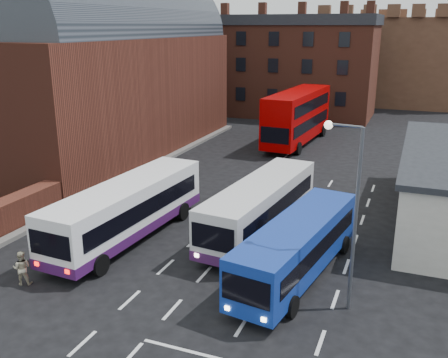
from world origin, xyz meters
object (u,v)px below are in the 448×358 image
(bus_blue, at_px, (298,244))
(street_lamp, at_px, (350,201))
(bus_red_double, at_px, (297,116))
(bus_white_outbound, at_px, (128,206))
(bus_white_inbound, at_px, (261,204))
(pedestrian_beige, at_px, (22,268))

(bus_blue, relative_size, street_lamp, 1.34)
(bus_red_double, xyz_separation_m, street_lamp, (8.65, -27.99, 1.89))
(bus_white_outbound, xyz_separation_m, street_lamp, (11.75, -2.75, 2.76))
(bus_red_double, relative_size, street_lamp, 1.69)
(bus_white_inbound, xyz_separation_m, bus_red_double, (-3.28, 22.08, 0.95))
(bus_white_inbound, height_order, bus_red_double, bus_red_double)
(bus_red_double, bearing_deg, bus_white_outbound, 86.87)
(bus_blue, distance_m, bus_red_double, 26.94)
(bus_white_outbound, distance_m, street_lamp, 12.37)
(bus_white_outbound, relative_size, pedestrian_beige, 7.27)
(bus_white_outbound, xyz_separation_m, bus_blue, (9.41, -0.93, -0.22))
(bus_white_inbound, relative_size, bus_red_double, 0.86)
(bus_white_outbound, distance_m, bus_white_inbound, 7.12)
(bus_white_outbound, bearing_deg, bus_white_inbound, 30.15)
(bus_white_inbound, distance_m, street_lamp, 8.48)
(bus_red_double, height_order, pedestrian_beige, bus_red_double)
(bus_red_double, distance_m, pedestrian_beige, 31.69)
(bus_blue, bearing_deg, bus_red_double, -67.52)
(bus_blue, bearing_deg, street_lamp, 150.98)
(bus_red_double, height_order, street_lamp, street_lamp)
(bus_blue, xyz_separation_m, bus_red_double, (-6.31, 26.17, 1.09))
(street_lamp, bearing_deg, bus_white_outbound, 166.82)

